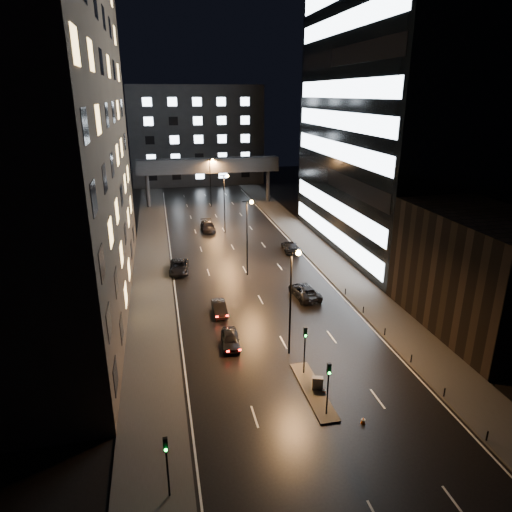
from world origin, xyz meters
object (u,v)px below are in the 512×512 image
Objects in this scene: car_away_d at (208,226)px; utility_cabinet at (318,383)px; car_toward_b at (290,247)px; car_away_b at (219,308)px; car_toward_a at (305,291)px; car_away_a at (230,339)px; car_away_c at (179,267)px.

utility_cabinet is (3.47, -47.76, -0.13)m from car_away_d.
utility_cabinet is (-7.63, -33.94, -0.10)m from car_toward_b.
car_away_b is 10.68m from car_toward_a.
car_toward_b is (11.10, -13.82, -0.03)m from car_away_d.
car_away_b is at bearing 129.34° from utility_cabinet.
car_away_b is 16.47m from utility_cabinet.
car_toward_b is at bearing -51.82° from car_away_d.
car_away_a is 0.75× the size of car_away_d.
car_away_d is (2.37, 39.40, 0.09)m from car_away_a.
car_away_a is 0.78× the size of car_toward_b.
utility_cabinet is at bearing -68.90° from car_away_b.
utility_cabinet is at bearing 70.51° from car_toward_a.
car_away_c is at bearing 126.61° from utility_cabinet.
car_toward_b reaches higher than car_away_a.
car_away_a is 20.79m from car_away_c.
car_toward_b is (3.08, 16.46, 0.01)m from car_toward_a.
car_away_b is at bearing -69.87° from car_away_c.
car_away_c is (-3.70, 20.46, 0.05)m from car_away_a.
car_away_c reaches higher than car_away_b.
car_toward_a is at bearing 45.99° from car_away_a.
utility_cabinet is at bearing 81.53° from car_toward_b.
car_toward_a is (10.40, 9.12, 0.05)m from car_away_a.
car_away_c is 5.16× the size of utility_cabinet.
car_away_c is 0.98× the size of car_away_d.
car_toward_a is 16.74m from car_toward_b.
car_away_d is 5.24× the size of utility_cabinet.
car_away_c is 19.89m from car_away_d.
car_away_d is 1.04× the size of car_toward_b.
car_away_d is at bearing 77.26° from car_away_c.
car_toward_b is 5.04× the size of utility_cabinet.
car_away_d is at bearing 112.45° from utility_cabinet.
car_away_b is at bearing -94.90° from car_away_d.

